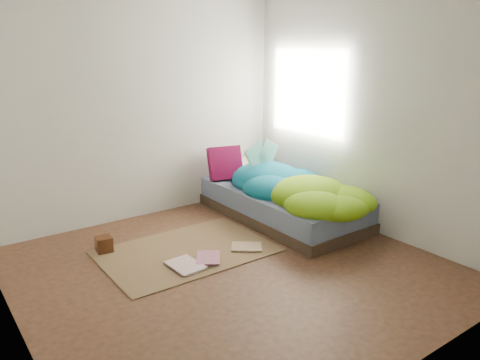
% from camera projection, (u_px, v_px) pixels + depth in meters
% --- Properties ---
extents(ground, '(3.50, 3.50, 0.00)m').
position_uv_depth(ground, '(231.00, 269.00, 4.20)').
color(ground, '#3B2417').
rests_on(ground, ground).
extents(room_walls, '(3.54, 3.54, 2.62)m').
position_uv_depth(room_walls, '(231.00, 84.00, 3.76)').
color(room_walls, silver).
rests_on(room_walls, ground).
extents(bed, '(1.00, 2.00, 0.34)m').
position_uv_depth(bed, '(282.00, 204.00, 5.40)').
color(bed, '#32291B').
rests_on(bed, ground).
extents(duvet, '(0.96, 1.84, 0.34)m').
position_uv_depth(duvet, '(296.00, 180.00, 5.13)').
color(duvet, '#075A74').
rests_on(duvet, bed).
extents(rug, '(1.60, 1.10, 0.01)m').
position_uv_depth(rug, '(186.00, 251.00, 4.54)').
color(rug, brown).
rests_on(rug, ground).
extents(pillow_floral, '(0.68, 0.49, 0.14)m').
position_uv_depth(pillow_floral, '(250.00, 168.00, 6.02)').
color(pillow_floral, beige).
rests_on(pillow_floral, bed).
extents(pillow_magenta, '(0.42, 0.22, 0.40)m').
position_uv_depth(pillow_magenta, '(225.00, 163.00, 5.73)').
color(pillow_magenta, '#440420').
rests_on(pillow_magenta, bed).
extents(open_book, '(0.43, 0.13, 0.26)m').
position_uv_depth(open_book, '(262.00, 145.00, 5.44)').
color(open_book, '#2C8637').
rests_on(open_book, duvet).
extents(wooden_box, '(0.16, 0.16, 0.15)m').
position_uv_depth(wooden_box, '(104.00, 244.00, 4.51)').
color(wooden_box, '#3E1E0E').
rests_on(wooden_box, rug).
extents(floor_book_a, '(0.27, 0.36, 0.03)m').
position_uv_depth(floor_book_a, '(173.00, 270.00, 4.12)').
color(floor_book_a, silver).
rests_on(floor_book_a, rug).
extents(floor_book_b, '(0.35, 0.37, 0.03)m').
position_uv_depth(floor_book_b, '(196.00, 258.00, 4.34)').
color(floor_book_b, '#CF7797').
rests_on(floor_book_b, rug).
extents(floor_book_c, '(0.36, 0.35, 0.02)m').
position_uv_depth(floor_book_c, '(247.00, 252.00, 4.49)').
color(floor_book_c, tan).
rests_on(floor_book_c, rug).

